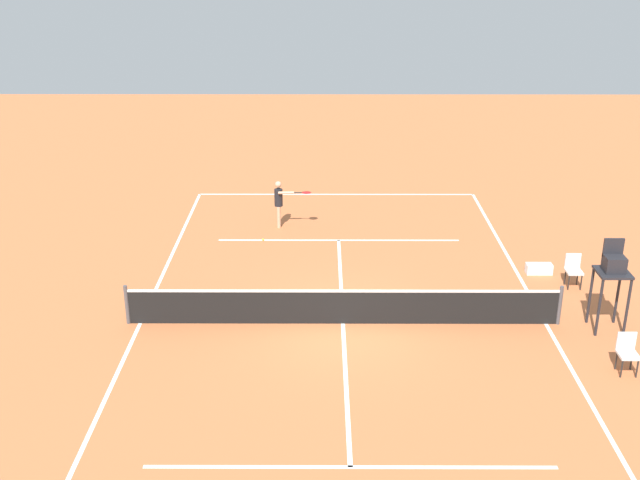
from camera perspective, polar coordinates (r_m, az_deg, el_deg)
ground_plane at (r=20.33m, az=1.69°, el=-6.12°), size 60.00×60.00×0.00m
court_lines at (r=20.33m, az=1.69°, el=-6.11°), size 10.63×21.20×0.01m
tennis_net at (r=20.10m, az=1.70°, el=-4.87°), size 11.23×0.10×1.07m
player_serving at (r=26.47m, az=-2.94°, el=2.93°), size 1.26×0.53×1.62m
tennis_ball at (r=25.61m, az=-4.18°, el=0.02°), size 0.07×0.07×0.07m
umpire_chair at (r=20.70m, az=20.62°, el=-2.15°), size 0.80×0.80×2.41m
courtside_chair_near at (r=19.33m, az=21.55°, el=-7.57°), size 0.44×0.46×0.95m
courtside_chair_mid at (r=23.28m, az=18.05°, el=-2.02°), size 0.44×0.46×0.95m
equipment_bag at (r=23.99m, az=15.72°, el=-2.04°), size 0.76×0.32×0.30m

